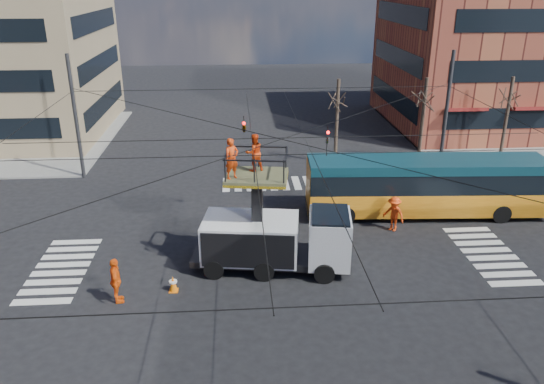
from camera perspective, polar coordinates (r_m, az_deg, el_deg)
The scene contains 13 objects.
ground at distance 24.86m, azimuth 0.93°, elevation -7.46°, with size 120.00×120.00×0.00m, color black.
sidewalk_ne at distance 49.83m, azimuth 23.66°, elevation 6.06°, with size 18.00×18.00×0.12m, color slate.
crosswalks at distance 24.86m, azimuth 0.93°, elevation -7.44°, with size 22.40×22.40×0.02m, color silver, non-canonical shape.
building_ne at distance 51.67m, azimuth 24.37°, elevation 14.39°, with size 20.06×16.06×14.00m.
overhead_network at distance 23.42m, azimuth 0.74°, elevation 2.19°, with size 24.24×24.24×8.00m.
tree_a at distance 36.52m, azimuth 7.10°, elevation 9.87°, with size 2.00×2.00×6.00m.
tree_b at distance 38.12m, azimuth 16.12°, elevation 9.69°, with size 2.00×2.00×6.00m.
tree_c at distance 40.54m, azimuth 24.23°, elevation 9.33°, with size 2.00×2.00×6.00m.
utility_truck at distance 23.46m, azimuth 0.36°, elevation -3.75°, with size 7.25×3.43×6.19m.
city_bus at distance 30.14m, azimuth 16.20°, elevation 0.72°, with size 13.06×3.26×3.20m.
traffic_cone at distance 22.90m, azimuth -10.59°, elevation -9.66°, with size 0.36×0.36×0.71m, color orange.
worker_ground at distance 22.41m, azimuth -16.44°, elevation -9.16°, with size 1.15×0.48×1.96m, color #FF5E10.
flagger at distance 28.07m, azimuth 12.97°, elevation -2.30°, with size 1.21×0.70×1.87m, color #FF4210.
Camera 1 is at (-1.91, -21.54, 12.27)m, focal length 35.00 mm.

